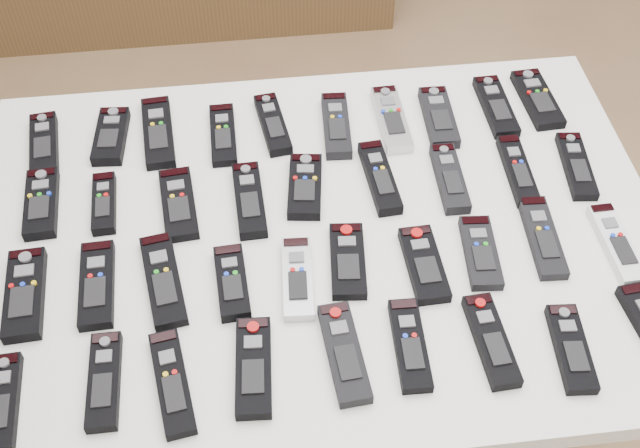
{
  "coord_description": "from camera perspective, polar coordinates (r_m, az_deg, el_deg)",
  "views": [
    {
      "loc": [
        -0.22,
        -0.99,
        1.89
      ],
      "look_at": [
        -0.11,
        -0.06,
        0.8
      ],
      "focal_mm": 45.0,
      "sensor_mm": 36.0,
      "label": 1
    }
  ],
  "objects": [
    {
      "name": "remote_5",
      "position": [
        1.63,
        1.17,
        7.02
      ],
      "size": [
        0.06,
        0.18,
        0.02
      ],
      "primitive_type": "cube",
      "rotation": [
        0.0,
        0.0,
        -0.06
      ],
      "color": "black",
      "rests_on": "table"
    },
    {
      "name": "remote_17",
      "position": [
        1.58,
        13.88,
        3.72
      ],
      "size": [
        0.05,
        0.18,
        0.02
      ],
      "primitive_type": "cube",
      "rotation": [
        0.0,
        0.0,
        -0.03
      ],
      "color": "black",
      "rests_on": "table"
    },
    {
      "name": "ground",
      "position": [
        2.14,
        2.85,
        -12.53
      ],
      "size": [
        4.0,
        4.0,
        0.0
      ],
      "primitive_type": "plane",
      "color": "#8F6249",
      "rests_on": "ground"
    },
    {
      "name": "remote_2",
      "position": [
        1.65,
        -11.44,
        6.42
      ],
      "size": [
        0.07,
        0.2,
        0.02
      ],
      "primitive_type": "cube",
      "rotation": [
        0.0,
        0.0,
        0.07
      ],
      "color": "black",
      "rests_on": "table"
    },
    {
      "name": "remote_34",
      "position": [
        1.3,
        6.4,
        -8.53
      ],
      "size": [
        0.05,
        0.17,
        0.02
      ],
      "primitive_type": "cube",
      "rotation": [
        0.0,
        0.0,
        -0.04
      ],
      "color": "black",
      "rests_on": "table"
    },
    {
      "name": "remote_22",
      "position": [
        1.37,
        -6.28,
        -4.15
      ],
      "size": [
        0.06,
        0.15,
        0.02
      ],
      "primitive_type": "cube",
      "rotation": [
        0.0,
        0.0,
        0.05
      ],
      "color": "black",
      "rests_on": "table"
    },
    {
      "name": "remote_26",
      "position": [
        1.43,
        11.35,
        -1.99
      ],
      "size": [
        0.07,
        0.16,
        0.02
      ],
      "primitive_type": "cube",
      "rotation": [
        0.0,
        0.0,
        -0.08
      ],
      "color": "black",
      "rests_on": "table"
    },
    {
      "name": "remote_13",
      "position": [
        1.49,
        -5.05,
        1.71
      ],
      "size": [
        0.06,
        0.18,
        0.02
      ],
      "primitive_type": "cube",
      "rotation": [
        0.0,
        0.0,
        0.03
      ],
      "color": "black",
      "rests_on": "table"
    },
    {
      "name": "remote_25",
      "position": [
        1.4,
        7.41,
        -2.86
      ],
      "size": [
        0.06,
        0.16,
        0.02
      ],
      "primitive_type": "cube",
      "rotation": [
        0.0,
        0.0,
        0.03
      ],
      "color": "black",
      "rests_on": "table"
    },
    {
      "name": "remote_15",
      "position": [
        1.53,
        4.27,
        3.32
      ],
      "size": [
        0.06,
        0.18,
        0.02
      ],
      "primitive_type": "cube",
      "rotation": [
        0.0,
        0.0,
        0.07
      ],
      "color": "black",
      "rests_on": "table"
    },
    {
      "name": "remote_18",
      "position": [
        1.63,
        17.77,
        3.96
      ],
      "size": [
        0.06,
        0.17,
        0.02
      ],
      "primitive_type": "cube",
      "rotation": [
        0.0,
        0.0,
        -0.11
      ],
      "color": "black",
      "rests_on": "table"
    },
    {
      "name": "remote_32",
      "position": [
        1.28,
        -4.75,
        -10.11
      ],
      "size": [
        0.07,
        0.18,
        0.02
      ],
      "primitive_type": "cube",
      "rotation": [
        0.0,
        0.0,
        -0.06
      ],
      "color": "black",
      "rests_on": "table"
    },
    {
      "name": "remote_31",
      "position": [
        1.28,
        -10.47,
        -11.03
      ],
      "size": [
        0.08,
        0.19,
        0.02
      ],
      "primitive_type": "cube",
      "rotation": [
        0.0,
        0.0,
        0.16
      ],
      "color": "black",
      "rests_on": "table"
    },
    {
      "name": "remote_23",
      "position": [
        1.37,
        -1.62,
        -3.88
      ],
      "size": [
        0.06,
        0.17,
        0.02
      ],
      "primitive_type": "cube",
      "rotation": [
        0.0,
        0.0,
        -0.06
      ],
      "color": "#B7B7BC",
      "rests_on": "table"
    },
    {
      "name": "remote_29",
      "position": [
        1.33,
        -21.64,
        -11.69
      ],
      "size": [
        0.05,
        0.16,
        0.02
      ],
      "primitive_type": "cube",
      "rotation": [
        0.0,
        0.0,
        0.04
      ],
      "color": "black",
      "rests_on": "table"
    },
    {
      "name": "remote_28",
      "position": [
        1.51,
        20.33,
        -1.32
      ],
      "size": [
        0.05,
        0.18,
        0.02
      ],
      "primitive_type": "cube",
      "rotation": [
        0.0,
        0.0,
        0.02
      ],
      "color": "silver",
      "rests_on": "table"
    },
    {
      "name": "remote_27",
      "position": [
        1.48,
        15.54,
        -0.91
      ],
      "size": [
        0.06,
        0.18,
        0.02
      ],
      "primitive_type": "cube",
      "rotation": [
        0.0,
        0.0,
        -0.06
      ],
      "color": "black",
      "rests_on": "table"
    },
    {
      "name": "remote_33",
      "position": [
        1.29,
        1.73,
        -9.15
      ],
      "size": [
        0.07,
        0.18,
        0.02
      ],
      "primitive_type": "cube",
      "rotation": [
        0.0,
        0.0,
        0.08
      ],
      "color": "black",
      "rests_on": "table"
    },
    {
      "name": "remote_1",
      "position": [
        1.66,
        -14.65,
        6.06
      ],
      "size": [
        0.07,
        0.15,
        0.02
      ],
      "primitive_type": "cube",
      "rotation": [
        0.0,
        0.0,
        -0.08
      ],
      "color": "black",
      "rests_on": "table"
    },
    {
      "name": "remote_0",
      "position": [
        1.68,
        -19.03,
        5.38
      ],
      "size": [
        0.07,
        0.17,
        0.02
      ],
      "primitive_type": "cube",
      "rotation": [
        0.0,
        0.0,
        0.11
      ],
      "color": "black",
      "rests_on": "table"
    },
    {
      "name": "remote_8",
      "position": [
        1.71,
        12.4,
        8.17
      ],
      "size": [
        0.06,
        0.18,
        0.02
      ],
      "primitive_type": "cube",
      "rotation": [
        0.0,
        0.0,
        0.02
      ],
      "color": "black",
      "rests_on": "table"
    },
    {
      "name": "remote_30",
      "position": [
        1.3,
        -15.09,
        -10.72
      ],
      "size": [
        0.05,
        0.17,
        0.02
      ],
      "primitive_type": "cube",
      "rotation": [
        0.0,
        0.0,
        -0.0
      ],
      "color": "black",
      "rests_on": "table"
    },
    {
      "name": "remote_12",
      "position": [
        1.5,
        -10.03,
        1.41
      ],
      "size": [
        0.07,
        0.17,
        0.02
      ],
      "primitive_type": "cube",
      "rotation": [
        0.0,
        0.0,
        0.09
      ],
      "color": "black",
      "rests_on": "table"
    },
    {
      "name": "remote_21",
      "position": [
        1.39,
        -11.08,
        -3.94
      ],
      "size": [
        0.08,
        0.2,
        0.02
      ],
      "primitive_type": "cube",
      "rotation": [
        0.0,
        0.0,
        0.16
      ],
      "color": "black",
      "rests_on": "table"
    },
    {
      "name": "remote_4",
      "position": [
        1.63,
        -3.38,
        7.09
      ],
      "size": [
        0.07,
        0.17,
        0.02
      ],
      "primitive_type": "cube",
      "rotation": [
        0.0,
        0.0,
        0.13
      ],
      "color": "black",
      "rests_on": "table"
    },
    {
      "name": "remote_10",
      "position": [
        1.56,
        -19.2,
        1.39
      ],
      "size": [
        0.07,
        0.16,
        0.02
      ],
      "primitive_type": "cube",
      "rotation": [
        0.0,
        0.0,
        0.06
      ],
      "color": "black",
      "rests_on": "table"
    },
    {
      "name": "remote_7",
      "position": [
        1.66,
        8.44,
        7.52
      ],
      "size": [
        0.06,
        0.17,
        0.02
      ],
      "primitive_type": "cube",
      "rotation": [
        0.0,
        0.0,
        -0.03
      ],
      "color": "black",
      "rests_on": "table"
    },
    {
      "name": "remote_11",
      "position": [
        1.53,
        -15.11,
        1.43
      ],
      "size": [
        0.05,
        0.14,
        0.02
      ],
      "primitive_type": "cube",
      "rotation": [
        0.0,
        0.0,
        0.04
      ],
      "color": "black",
      "rests_on": "table"
    },
    {
      "name": "table",
      "position": [
        1.49,
        0.0,
        -1.95
      ],
      "size": [
        1.25,
        0.88,
        0.78
      ],
      "color": "white",
      "rests_on": "ground"
    },
    {
      "name": "remote_16",
      "position": [
        1.54,
        9.2,
        3.22
      ],
      "size": [
        0.05,
        0.17,
        0.02
      ],
      "primitive_type": "cube",
      "rotation": [
        0.0,
        0.0,
        -0.02
      ],
      "color": "black",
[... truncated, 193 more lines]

